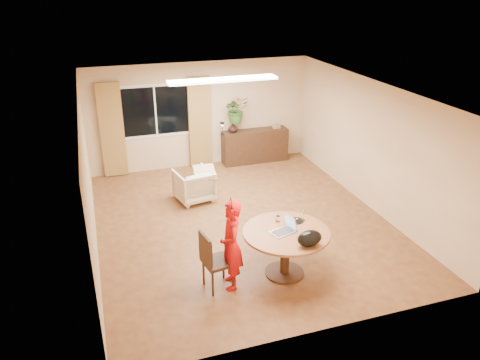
{
  "coord_description": "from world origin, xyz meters",
  "views": [
    {
      "loc": [
        -2.55,
        -7.69,
        4.45
      ],
      "look_at": [
        -0.1,
        -0.2,
        1.0
      ],
      "focal_mm": 35.0,
      "sensor_mm": 36.0,
      "label": 1
    }
  ],
  "objects_px": {
    "dining_chair": "(218,260)",
    "child": "(231,245)",
    "armchair": "(194,185)",
    "sideboard": "(255,146)",
    "dining_table": "(286,241)"
  },
  "relations": [
    {
      "from": "child",
      "to": "armchair",
      "type": "height_order",
      "value": "child"
    },
    {
      "from": "dining_table",
      "to": "dining_chair",
      "type": "distance_m",
      "value": 1.13
    },
    {
      "from": "child",
      "to": "sideboard",
      "type": "height_order",
      "value": "child"
    },
    {
      "from": "armchair",
      "to": "child",
      "type": "bearing_deg",
      "value": 77.02
    },
    {
      "from": "dining_table",
      "to": "sideboard",
      "type": "distance_m",
      "value": 5.03
    },
    {
      "from": "dining_table",
      "to": "armchair",
      "type": "xyz_separation_m",
      "value": [
        -0.78,
        3.13,
        -0.27
      ]
    },
    {
      "from": "armchair",
      "to": "sideboard",
      "type": "distance_m",
      "value": 2.67
    },
    {
      "from": "dining_chair",
      "to": "child",
      "type": "xyz_separation_m",
      "value": [
        0.21,
        -0.02,
        0.24
      ]
    },
    {
      "from": "dining_chair",
      "to": "child",
      "type": "height_order",
      "value": "child"
    },
    {
      "from": "sideboard",
      "to": "armchair",
      "type": "bearing_deg",
      "value": -139.07
    },
    {
      "from": "dining_table",
      "to": "child",
      "type": "relative_size",
      "value": 0.95
    },
    {
      "from": "child",
      "to": "sideboard",
      "type": "relative_size",
      "value": 0.85
    },
    {
      "from": "dining_table",
      "to": "dining_chair",
      "type": "height_order",
      "value": "dining_chair"
    },
    {
      "from": "armchair",
      "to": "sideboard",
      "type": "relative_size",
      "value": 0.45
    },
    {
      "from": "dining_chair",
      "to": "sideboard",
      "type": "xyz_separation_m",
      "value": [
        2.35,
        4.88,
        -0.06
      ]
    }
  ]
}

